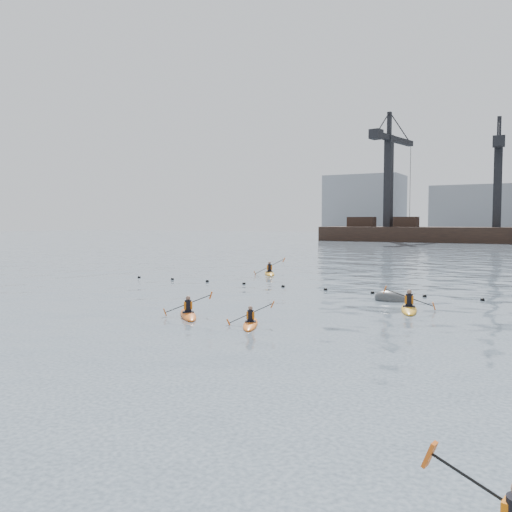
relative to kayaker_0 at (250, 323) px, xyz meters
The scene contains 8 objects.
ground 10.33m from the kayaker_0, 87.30° to the right, with size 400.00×400.00×0.00m, color #313E48.
float_line 12.21m from the kayaker_0, 90.06° to the left, with size 33.24×0.73×0.24m.
barge_pier 99.69m from the kayaker_0, 89.85° to the left, with size 72.00×19.30×29.50m.
kayaker_0 is the anchor object (origin of this frame).
kayaker_2 3.57m from the kayaker_0, behind, with size 2.61×2.85×1.19m.
kayaker_3 8.40m from the kayaker_0, 55.27° to the left, with size 2.39×3.61×1.29m.
kayaker_5 21.50m from the kayaker_0, 115.40° to the left, with size 2.52×3.49×1.48m.
mooring_buoy 10.26m from the kayaker_0, 71.25° to the left, with size 2.01×1.19×1.01m, color #383A3D.
Camera 1 is at (10.27, -8.71, 4.22)m, focal length 38.00 mm.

